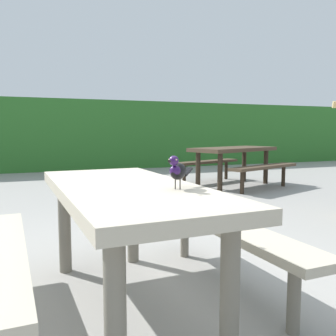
{
  "coord_description": "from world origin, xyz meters",
  "views": [
    {
      "loc": [
        -0.82,
        -2.18,
        1.05
      ],
      "look_at": [
        -0.06,
        -0.25,
        0.84
      ],
      "focal_mm": 39.03,
      "sensor_mm": 36.0,
      "label": 1
    }
  ],
  "objects": [
    {
      "name": "ground_plane",
      "position": [
        0.0,
        0.0,
        0.0
      ],
      "size": [
        60.0,
        60.0,
        0.0
      ],
      "primitive_type": "plane",
      "color": "gray"
    },
    {
      "name": "hedge_wall",
      "position": [
        0.0,
        8.74,
        0.95
      ],
      "size": [
        28.0,
        2.13,
        1.9
      ],
      "primitive_type": "cube",
      "color": "#2D6B28",
      "rests_on": "ground"
    },
    {
      "name": "picnic_table_foreground",
      "position": [
        -0.27,
        -0.12,
        0.56
      ],
      "size": [
        1.74,
        1.83,
        0.74
      ],
      "color": "#B2A893",
      "rests_on": "ground"
    },
    {
      "name": "bird_grackle",
      "position": [
        -0.07,
        -0.4,
        0.84
      ],
      "size": [
        0.23,
        0.22,
        0.18
      ],
      "color": "black",
      "rests_on": "picnic_table_foreground"
    },
    {
      "name": "picnic_table_mid_left",
      "position": [
        2.93,
        3.87,
        0.56
      ],
      "size": [
        2.18,
        2.16,
        0.74
      ],
      "color": "#473828",
      "rests_on": "ground"
    }
  ]
}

